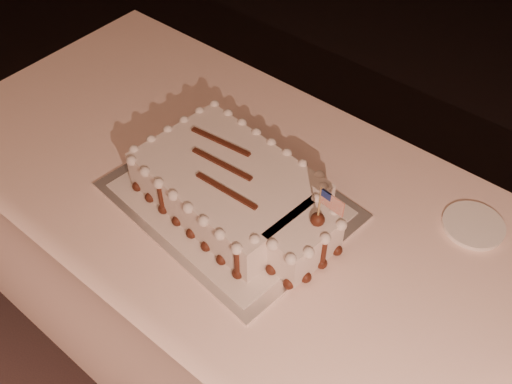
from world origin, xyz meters
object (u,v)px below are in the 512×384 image
Objects in this scene: sheet_cake at (237,191)px; side_plate at (473,225)px; banquet_table at (360,363)px; cake_board at (229,200)px.

sheet_cake is 3.74× the size of side_plate.
banquet_table is 4.57× the size of cake_board.
side_plate is at bearing 37.63° from cake_board.
banquet_table is at bearing 12.09° from cake_board.
side_plate is (0.47, 0.29, 0.00)m from cake_board.
side_plate is (0.44, 0.29, -0.05)m from sheet_cake.
sheet_cake reaches higher than side_plate.
sheet_cake is at bearing 0.17° from cake_board.
cake_board is 1.03× the size of sheet_cake.
sheet_cake is (0.03, -0.00, 0.05)m from cake_board.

